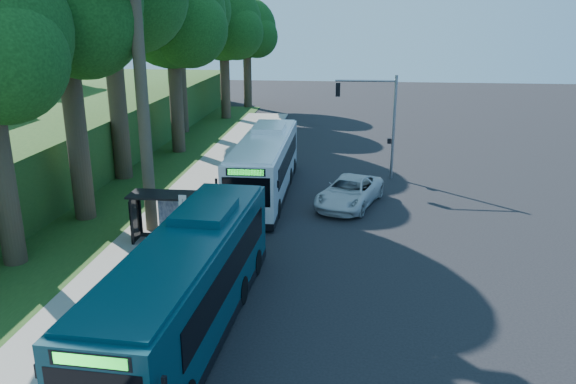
# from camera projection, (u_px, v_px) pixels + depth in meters

# --- Properties ---
(ground) EXTENTS (140.00, 140.00, 0.00)m
(ground) POSITION_uv_depth(u_px,v_px,m) (312.00, 227.00, 29.72)
(ground) COLOR black
(ground) RESTS_ON ground
(sidewalk) EXTENTS (4.50, 70.00, 0.12)m
(sidewalk) POSITION_uv_depth(u_px,v_px,m) (178.00, 221.00, 30.45)
(sidewalk) COLOR gray
(sidewalk) RESTS_ON ground
(red_curb) EXTENTS (0.25, 30.00, 0.13)m
(red_curb) POSITION_uv_depth(u_px,v_px,m) (200.00, 252.00, 26.42)
(red_curb) COLOR maroon
(red_curb) RESTS_ON ground
(grass_verge) EXTENTS (8.00, 70.00, 0.06)m
(grass_verge) POSITION_uv_depth(u_px,v_px,m) (114.00, 191.00, 35.79)
(grass_verge) COLOR #234719
(grass_verge) RESTS_ON ground
(bus_shelter) EXTENTS (3.20, 1.51, 2.55)m
(bus_shelter) POSITION_uv_depth(u_px,v_px,m) (159.00, 207.00, 27.21)
(bus_shelter) COLOR black
(bus_shelter) RESTS_ON ground
(stop_sign_pole) EXTENTS (0.35, 0.06, 3.17)m
(stop_sign_pole) POSITION_uv_depth(u_px,v_px,m) (184.00, 219.00, 24.91)
(stop_sign_pole) COLOR gray
(stop_sign_pole) RESTS_ON ground
(traffic_signal_pole) EXTENTS (4.10, 0.30, 7.00)m
(traffic_signal_pole) POSITION_uv_depth(u_px,v_px,m) (379.00, 114.00, 37.50)
(traffic_signal_pole) COLOR gray
(traffic_signal_pole) RESTS_ON ground
(hillside_backdrop) EXTENTS (24.00, 60.00, 8.80)m
(hillside_backdrop) POSITION_uv_depth(u_px,v_px,m) (5.00, 121.00, 46.00)
(hillside_backdrop) COLOR #234719
(hillside_backdrop) RESTS_ON ground
(tree_0) EXTENTS (8.40, 8.00, 15.70)m
(tree_0) POSITION_uv_depth(u_px,v_px,m) (64.00, 5.00, 27.62)
(tree_0) COLOR #382B1E
(tree_0) RESTS_ON ground
(tree_2) EXTENTS (8.82, 8.40, 15.12)m
(tree_2) POSITION_uv_depth(u_px,v_px,m) (173.00, 19.00, 42.96)
(tree_2) COLOR #382B1E
(tree_2) RESTS_ON ground
(tree_3) EXTENTS (10.08, 9.60, 17.28)m
(tree_3) POSITION_uv_depth(u_px,v_px,m) (177.00, 1.00, 50.30)
(tree_3) COLOR #382B1E
(tree_3) RESTS_ON ground
(tree_4) EXTENTS (8.40, 8.00, 14.14)m
(tree_4) POSITION_uv_depth(u_px,v_px,m) (224.00, 26.00, 58.31)
(tree_4) COLOR #382B1E
(tree_4) RESTS_ON ground
(tree_5) EXTENTS (7.35, 7.00, 12.86)m
(tree_5) POSITION_uv_depth(u_px,v_px,m) (247.00, 31.00, 66.03)
(tree_5) COLOR #382B1E
(tree_5) RESTS_ON ground
(white_bus) EXTENTS (2.91, 13.23, 3.94)m
(white_bus) POSITION_uv_depth(u_px,v_px,m) (265.00, 164.00, 34.71)
(white_bus) COLOR white
(white_bus) RESTS_ON ground
(teal_bus) EXTENTS (3.49, 13.31, 3.93)m
(teal_bus) POSITION_uv_depth(u_px,v_px,m) (189.00, 281.00, 19.37)
(teal_bus) COLOR #0B333E
(teal_bus) RESTS_ON ground
(pickup) EXTENTS (4.47, 6.52, 1.66)m
(pickup) POSITION_uv_depth(u_px,v_px,m) (350.00, 192.00, 32.86)
(pickup) COLOR silver
(pickup) RESTS_ON ground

